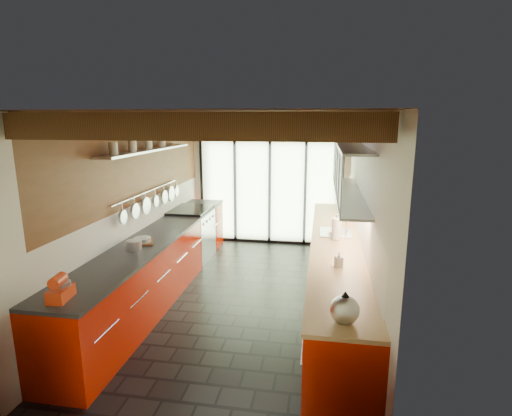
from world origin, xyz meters
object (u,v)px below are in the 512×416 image
object	(u,v)px
stand_mixer	(61,289)
kettle	(345,308)
paper_towel	(336,229)
bowl	(335,233)
soap_bottle	(339,260)

from	to	relation	value
stand_mixer	kettle	bearing A→B (deg)	-0.15
paper_towel	bowl	bearing A→B (deg)	90.00
paper_towel	bowl	xyz separation A→B (m)	(0.00, 0.24, -0.12)
kettle	paper_towel	size ratio (longest dim) A/B	0.86
paper_towel	bowl	distance (m)	0.27
kettle	paper_towel	bearing A→B (deg)	90.00
stand_mixer	soap_bottle	bearing A→B (deg)	26.34
kettle	soap_bottle	world-z (taller)	kettle
stand_mixer	soap_bottle	distance (m)	2.83
paper_towel	soap_bottle	bearing A→B (deg)	-90.00
soap_bottle	bowl	bearing A→B (deg)	90.00
paper_towel	soap_bottle	distance (m)	1.07
paper_towel	kettle	bearing A→B (deg)	-90.00
kettle	bowl	size ratio (longest dim) A/B	1.58
stand_mixer	paper_towel	distance (m)	3.44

